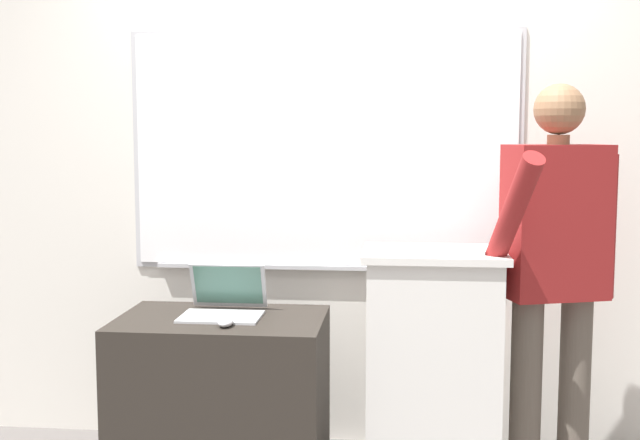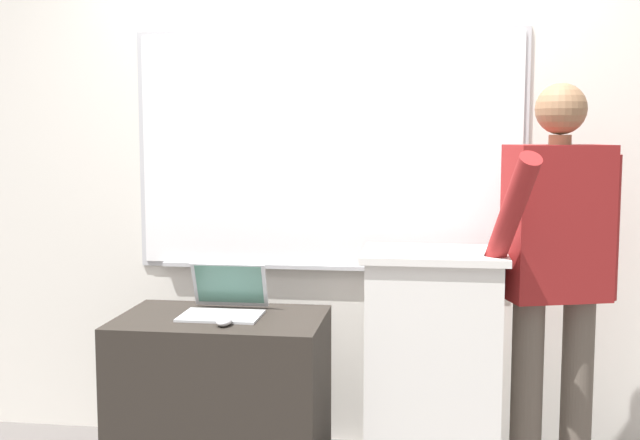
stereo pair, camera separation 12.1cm
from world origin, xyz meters
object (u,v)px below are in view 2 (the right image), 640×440
(side_desk, at_px, (222,403))
(computer_mouse_by_laptop, at_px, (224,321))
(computer_mouse_by_keyboard, at_px, (495,250))
(person_presenter, at_px, (556,263))
(laptop, at_px, (226,298))
(lectern_podium, at_px, (432,373))
(wireless_keyboard, at_px, (430,251))

(side_desk, relative_size, computer_mouse_by_laptop, 8.69)
(computer_mouse_by_laptop, relative_size, computer_mouse_by_keyboard, 1.00)
(person_presenter, distance_m, laptop, 1.39)
(lectern_podium, relative_size, side_desk, 1.19)
(laptop, xyz_separation_m, computer_mouse_by_laptop, (0.05, -0.23, -0.05))
(side_desk, bearing_deg, laptop, 88.61)
(lectern_podium, bearing_deg, computer_mouse_by_laptop, -164.66)
(computer_mouse_by_laptop, bearing_deg, laptop, 102.92)
(wireless_keyboard, xyz_separation_m, computer_mouse_by_laptop, (-0.82, -0.17, -0.28))
(lectern_podium, height_order, wireless_keyboard, wireless_keyboard)
(lectern_podium, distance_m, side_desk, 0.90)
(side_desk, xyz_separation_m, computer_mouse_by_laptop, (0.05, -0.15, 0.39))
(lectern_podium, height_order, computer_mouse_by_keyboard, computer_mouse_by_keyboard)
(lectern_podium, xyz_separation_m, side_desk, (-0.89, -0.07, -0.15))
(person_presenter, xyz_separation_m, computer_mouse_by_laptop, (-1.33, -0.25, -0.23))
(laptop, height_order, computer_mouse_by_keyboard, computer_mouse_by_keyboard)
(lectern_podium, bearing_deg, laptop, 179.82)
(side_desk, height_order, person_presenter, person_presenter)
(laptop, distance_m, computer_mouse_by_keyboard, 1.16)
(side_desk, bearing_deg, computer_mouse_by_keyboard, 1.74)
(computer_mouse_by_laptop, height_order, computer_mouse_by_keyboard, computer_mouse_by_keyboard)
(laptop, distance_m, computer_mouse_by_laptop, 0.24)
(wireless_keyboard, bearing_deg, laptop, 176.18)
(lectern_podium, distance_m, computer_mouse_by_laptop, 0.90)
(lectern_podium, bearing_deg, person_presenter, 2.87)
(person_presenter, xyz_separation_m, computer_mouse_by_keyboard, (-0.25, -0.07, 0.06))
(laptop, bearing_deg, lectern_podium, -0.18)
(side_desk, xyz_separation_m, person_presenter, (1.38, 0.10, 0.62))
(computer_mouse_by_laptop, distance_m, computer_mouse_by_keyboard, 1.13)
(wireless_keyboard, height_order, computer_mouse_by_keyboard, computer_mouse_by_keyboard)
(side_desk, xyz_separation_m, laptop, (0.00, 0.08, 0.44))
(person_presenter, relative_size, wireless_keyboard, 4.04)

